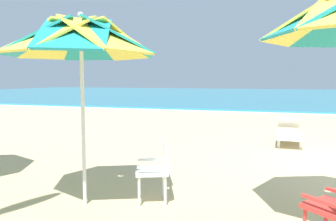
{
  "coord_description": "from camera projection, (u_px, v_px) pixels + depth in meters",
  "views": [
    {
      "loc": [
        -1.84,
        -6.99,
        1.72
      ],
      "look_at": [
        -4.09,
        0.21,
        1.0
      ],
      "focal_mm": 36.1,
      "sensor_mm": 36.0,
      "label": 1
    }
  ],
  "objects": [
    {
      "name": "sea",
      "position": [
        293.0,
        95.0,
        33.56
      ],
      "size": [
        80.0,
        36.0,
        0.1
      ],
      "primitive_type": "cube",
      "color": "teal",
      "rests_on": "ground"
    },
    {
      "name": "surf_foam",
      "position": [
        313.0,
        114.0,
        16.17
      ],
      "size": [
        80.0,
        0.7,
        0.01
      ],
      "primitive_type": "cube",
      "color": "white",
      "rests_on": "ground"
    },
    {
      "name": "beach_umbrella_1",
      "position": [
        81.0,
        40.0,
        4.42
      ],
      "size": [
        2.06,
        2.06,
        2.58
      ],
      "color": "silver",
      "rests_on": "ground"
    },
    {
      "name": "plastic_chair_1",
      "position": [
        157.0,
        167.0,
        4.68
      ],
      "size": [
        0.59,
        0.57,
        0.87
      ],
      "color": "white",
      "rests_on": "ground"
    },
    {
      "name": "sun_lounger_1",
      "position": [
        289.0,
        132.0,
        9.07
      ],
      "size": [
        0.68,
        2.16,
        0.62
      ],
      "color": "white",
      "rests_on": "ground"
    }
  ]
}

